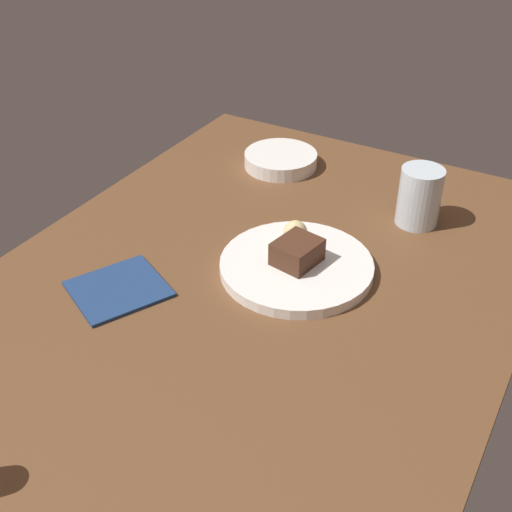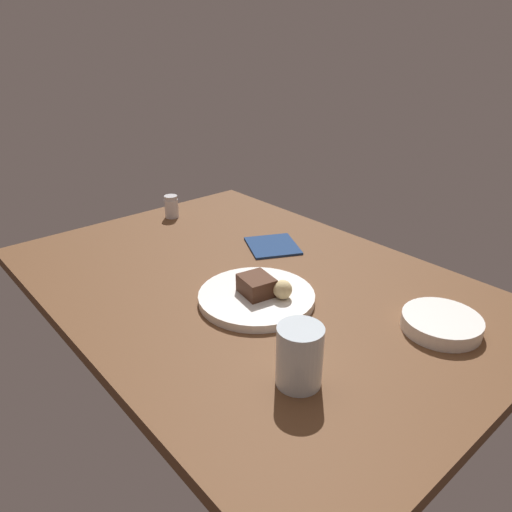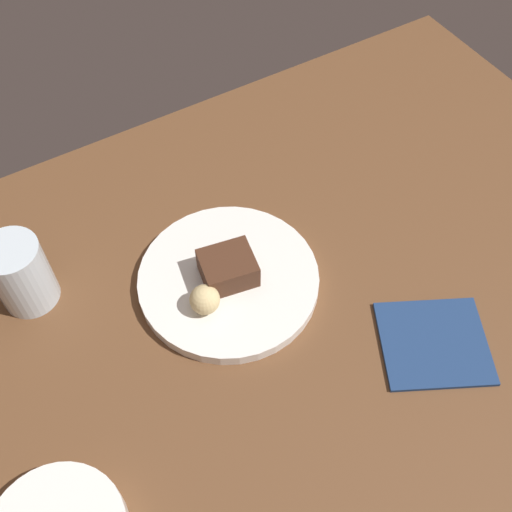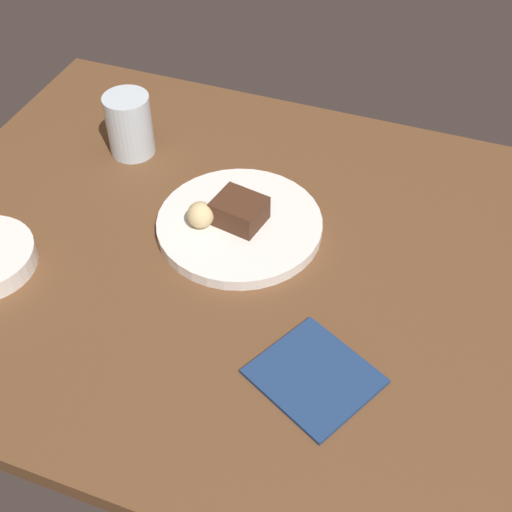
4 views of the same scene
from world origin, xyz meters
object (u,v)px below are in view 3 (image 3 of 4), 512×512
Objects in this scene: dessert_plate at (229,280)px; bread_roll at (205,300)px; folded_napkin at (434,343)px; chocolate_cake_slice at (228,268)px; water_glass at (21,274)px.

bread_roll is (-5.21, -2.97, 3.04)cm from dessert_plate.
chocolate_cake_slice is at bearing 130.25° from folded_napkin.
chocolate_cake_slice is (0.01, 0.00, 2.99)cm from dessert_plate.
chocolate_cake_slice is 28.26cm from water_glass.
water_glass reaches higher than dessert_plate.
folded_napkin is (24.46, -19.75, -3.68)cm from bread_roll.
water_glass is at bearing 153.73° from chocolate_cake_slice.
dessert_plate is 3.49× the size of chocolate_cake_slice.
dessert_plate is 28.58cm from water_glass.
water_glass is (-25.29, 12.49, 4.61)cm from dessert_plate.
bread_roll is 25.39cm from water_glass.
dessert_plate is at bearing 29.70° from bread_roll.
chocolate_cake_slice is 30.00cm from folded_napkin.
water_glass is (-20.07, 15.46, 1.57)cm from bread_roll.
folded_napkin is at bearing -38.33° from water_glass.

